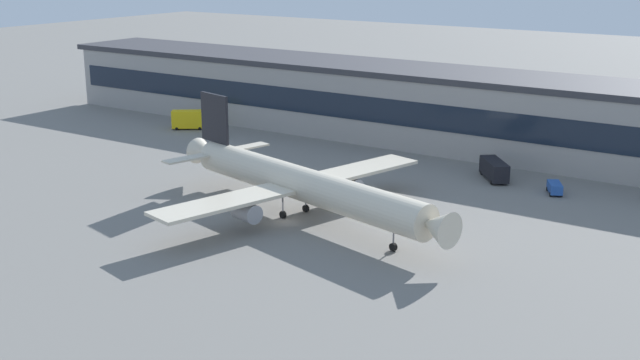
{
  "coord_description": "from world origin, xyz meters",
  "views": [
    {
      "loc": [
        67.62,
        -90.63,
        38.28
      ],
      "look_at": [
        1.73,
        6.7,
        5.0
      ],
      "focal_mm": 45.93,
      "sensor_mm": 36.0,
      "label": 1
    }
  ],
  "objects_px": {
    "fuel_truck": "(495,169)",
    "follow_me_car": "(555,187)",
    "baggage_tug": "(217,131)",
    "airliner": "(300,183)",
    "catering_truck": "(189,119)"
  },
  "relations": [
    {
      "from": "baggage_tug",
      "to": "fuel_truck",
      "type": "xyz_separation_m",
      "value": [
        61.79,
        0.93,
        0.8
      ]
    },
    {
      "from": "baggage_tug",
      "to": "fuel_truck",
      "type": "height_order",
      "value": "fuel_truck"
    },
    {
      "from": "fuel_truck",
      "to": "catering_truck",
      "type": "bearing_deg",
      "value": 179.13
    },
    {
      "from": "airliner",
      "to": "fuel_truck",
      "type": "height_order",
      "value": "airliner"
    },
    {
      "from": "airliner",
      "to": "catering_truck",
      "type": "xyz_separation_m",
      "value": [
        -55.97,
        36.45,
        -2.92
      ]
    },
    {
      "from": "airliner",
      "to": "catering_truck",
      "type": "height_order",
      "value": "airliner"
    },
    {
      "from": "airliner",
      "to": "fuel_truck",
      "type": "xyz_separation_m",
      "value": [
        15.7,
        35.35,
        -3.33
      ]
    },
    {
      "from": "baggage_tug",
      "to": "follow_me_car",
      "type": "distance_m",
      "value": 73.17
    },
    {
      "from": "fuel_truck",
      "to": "follow_me_car",
      "type": "bearing_deg",
      "value": -11.77
    },
    {
      "from": "follow_me_car",
      "to": "catering_truck",
      "type": "distance_m",
      "value": 83.1
    },
    {
      "from": "fuel_truck",
      "to": "airliner",
      "type": "bearing_deg",
      "value": -113.94
    },
    {
      "from": "baggage_tug",
      "to": "catering_truck",
      "type": "height_order",
      "value": "catering_truck"
    },
    {
      "from": "baggage_tug",
      "to": "fuel_truck",
      "type": "bearing_deg",
      "value": 0.87
    },
    {
      "from": "baggage_tug",
      "to": "catering_truck",
      "type": "distance_m",
      "value": 10.15
    },
    {
      "from": "airliner",
      "to": "fuel_truck",
      "type": "distance_m",
      "value": 38.83
    }
  ]
}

